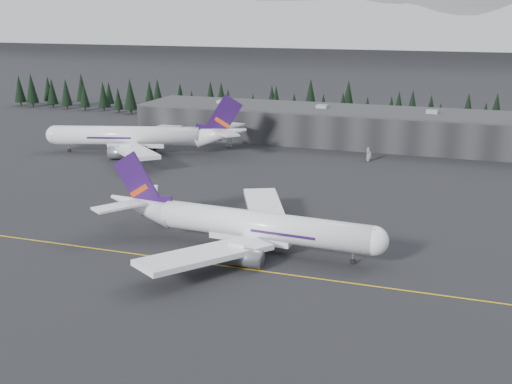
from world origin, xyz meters
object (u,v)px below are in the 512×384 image
(terminal, at_px, (348,126))
(jet_main, at_px, (240,224))
(jet_parked, at_px, (145,136))
(gse_vehicle_a, at_px, (229,146))
(gse_vehicle_b, at_px, (369,159))

(terminal, xyz_separation_m, jet_main, (0.36, -116.28, -1.06))
(jet_parked, distance_m, gse_vehicle_a, 30.74)
(jet_parked, relative_size, gse_vehicle_b, 14.73)
(jet_main, height_order, jet_parked, jet_parked)
(gse_vehicle_a, xyz_separation_m, gse_vehicle_b, (51.38, -5.29, 0.11))
(terminal, relative_size, gse_vehicle_b, 34.08)
(jet_main, xyz_separation_m, jet_parked, (-63.26, 75.45, 0.62))
(terminal, bearing_deg, gse_vehicle_a, -149.45)
(gse_vehicle_b, bearing_deg, terminal, -159.88)
(jet_main, bearing_deg, jet_parked, 133.35)
(jet_main, bearing_deg, gse_vehicle_a, 115.98)
(terminal, height_order, jet_parked, jet_parked)
(gse_vehicle_a, bearing_deg, jet_main, -56.26)
(jet_parked, xyz_separation_m, gse_vehicle_a, (24.33, 18.06, -5.17))
(jet_main, bearing_deg, gse_vehicle_b, 85.34)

